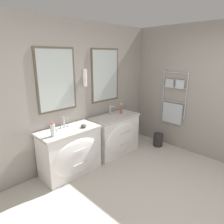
% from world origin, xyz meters
% --- Properties ---
extents(wall_back, '(5.66, 0.15, 2.60)m').
position_xyz_m(wall_back, '(0.01, 2.23, 1.31)').
color(wall_back, gray).
rests_on(wall_back, ground_plane).
extents(wall_right, '(0.13, 4.30, 2.60)m').
position_xyz_m(wall_right, '(2.06, 0.99, 1.29)').
color(wall_right, gray).
rests_on(wall_right, ground_plane).
extents(vanity_left, '(1.03, 0.56, 0.80)m').
position_xyz_m(vanity_left, '(-0.24, 1.89, 0.41)').
color(vanity_left, white).
rests_on(vanity_left, ground_plane).
extents(vanity_right, '(1.03, 0.56, 0.80)m').
position_xyz_m(vanity_right, '(0.86, 1.89, 0.41)').
color(vanity_right, white).
rests_on(vanity_right, ground_plane).
extents(faucet_left, '(0.17, 0.12, 0.20)m').
position_xyz_m(faucet_left, '(-0.24, 2.04, 0.90)').
color(faucet_left, silver).
rests_on(faucet_left, vanity_left).
extents(faucet_right, '(0.17, 0.12, 0.20)m').
position_xyz_m(faucet_right, '(0.86, 2.04, 0.90)').
color(faucet_right, silver).
rests_on(faucet_right, vanity_right).
extents(toiletry_bottle, '(0.07, 0.07, 0.22)m').
position_xyz_m(toiletry_bottle, '(-0.57, 1.84, 0.91)').
color(toiletry_bottle, silver).
rests_on(toiletry_bottle, vanity_left).
extents(amenity_bowl, '(0.10, 0.10, 0.06)m').
position_xyz_m(amenity_bowl, '(-0.01, 1.81, 0.83)').
color(amenity_bowl, '#4C4742').
rests_on(amenity_bowl, vanity_left).
extents(flower_vase, '(0.05, 0.05, 0.23)m').
position_xyz_m(flower_vase, '(1.08, 1.94, 0.90)').
color(flower_vase, '#CC4C51').
rests_on(flower_vase, vanity_right).
extents(waste_bin, '(0.21, 0.21, 0.29)m').
position_xyz_m(waste_bin, '(1.77, 1.42, 0.15)').
color(waste_bin, '#282626').
rests_on(waste_bin, ground_plane).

